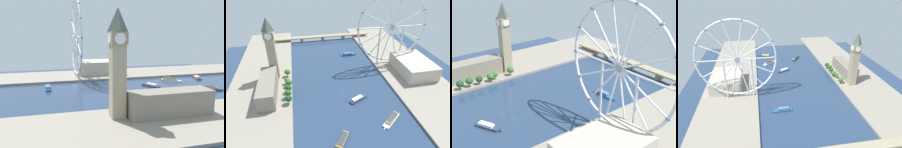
# 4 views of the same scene
# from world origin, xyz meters

# --- Properties ---
(ground_plane) EXTENTS (403.37, 403.37, 0.00)m
(ground_plane) POSITION_xyz_m (0.00, 0.00, 0.00)
(ground_plane) COLOR navy
(riverbank_left) EXTENTS (90.00, 520.00, 3.00)m
(riverbank_left) POSITION_xyz_m (-116.69, 0.00, 1.50)
(riverbank_left) COLOR gray
(riverbank_left) RESTS_ON ground_plane
(clock_tower) EXTENTS (15.15, 15.15, 93.60)m
(clock_tower) POSITION_xyz_m (-96.07, 55.68, 51.59)
(clock_tower) COLOR tan
(clock_tower) RESTS_ON riverbank_left
(parliament_block) EXTENTS (22.00, 77.20, 22.47)m
(parliament_block) POSITION_xyz_m (-102.49, 9.08, 14.24)
(parliament_block) COLOR gray
(parliament_block) RESTS_ON riverbank_left
(tree_row_embankment) EXTENTS (11.67, 78.13, 12.70)m
(tree_row_embankment) POSITION_xyz_m (-76.42, 13.84, 10.84)
(tree_row_embankment) COLOR #513823
(tree_row_embankment) RESTS_ON riverbank_left
(ferris_wheel) EXTENTS (122.12, 3.20, 124.30)m
(ferris_wheel) POSITION_xyz_m (98.27, 65.00, 66.67)
(ferris_wheel) COLOR silver
(ferris_wheel) RESTS_ON riverbank_right
(river_bridge) EXTENTS (215.37, 13.20, 9.63)m
(river_bridge) POSITION_xyz_m (-0.00, 203.80, 7.56)
(river_bridge) COLOR tan
(river_bridge) RESTS_ON ground_plane
(tour_boat_0) EXTENTS (29.86, 18.21, 4.69)m
(tour_boat_0) POSITION_xyz_m (15.21, -25.83, 1.93)
(tour_boat_0) COLOR #2D384C
(tour_boat_0) RESTS_ON ground_plane
(tour_boat_1) EXTENTS (32.58, 7.76, 5.53)m
(tour_boat_1) POSITION_xyz_m (37.02, 111.66, 2.23)
(tour_boat_1) COLOR #235684
(tour_boat_1) RESTS_ON ground_plane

